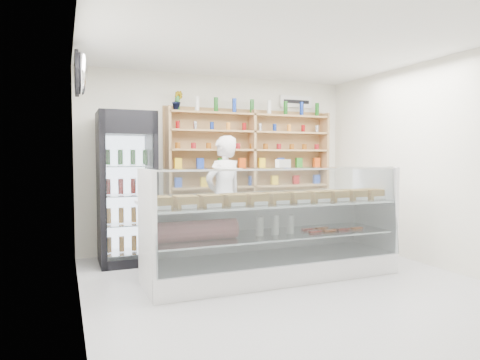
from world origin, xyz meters
name	(u,v)px	position (x,y,z in m)	size (l,w,h in m)	color
room	(297,165)	(0.00, 0.00, 1.40)	(5.00, 5.00, 5.00)	#BABBC0
display_counter	(273,247)	(-0.01, 0.56, 0.37)	(3.13, 0.94, 1.36)	white
shop_worker	(224,197)	(-0.19, 1.81, 0.90)	(0.66, 0.43, 1.80)	silver
drinks_cooler	(127,188)	(-1.57, 1.98, 1.06)	(0.76, 0.74, 2.11)	black
wall_shelving	(252,150)	(0.50, 2.34, 1.59)	(2.84, 0.28, 1.33)	tan
potted_plant	(177,101)	(-0.75, 2.34, 2.34)	(0.16, 0.13, 0.30)	#1E6626
security_mirror	(81,74)	(-2.17, 1.20, 2.45)	(0.15, 0.50, 0.50)	silver
wall_sign	(296,102)	(1.40, 2.47, 2.45)	(0.62, 0.03, 0.20)	white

